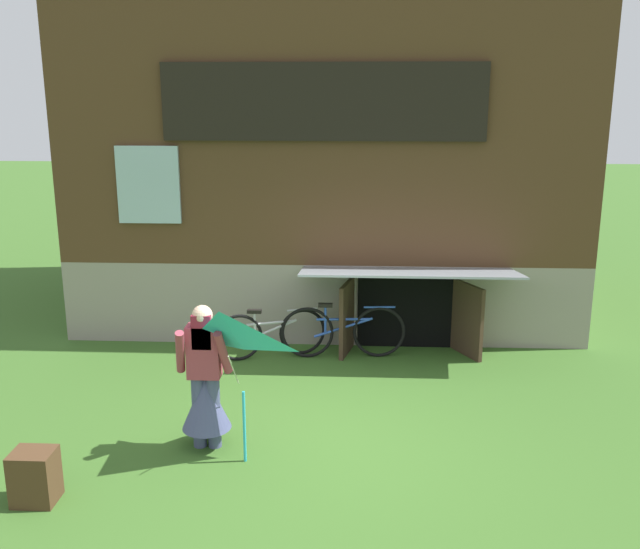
# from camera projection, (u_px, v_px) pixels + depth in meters

# --- Properties ---
(ground_plane) EXTENTS (60.00, 60.00, 0.00)m
(ground_plane) POSITION_uv_depth(u_px,v_px,m) (311.00, 440.00, 7.79)
(ground_plane) COLOR #386023
(log_house) EXTENTS (7.77, 5.86, 5.08)m
(log_house) POSITION_uv_depth(u_px,v_px,m) (330.00, 158.00, 12.34)
(log_house) COLOR gray
(log_house) RESTS_ON ground_plane
(person) EXTENTS (0.61, 0.52, 1.57)m
(person) POSITION_uv_depth(u_px,v_px,m) (205.00, 389.00, 7.49)
(person) COLOR #474C75
(person) RESTS_ON ground_plane
(kite) EXTENTS (0.99, 0.94, 1.58)m
(kite) POSITION_uv_depth(u_px,v_px,m) (221.00, 351.00, 6.83)
(kite) COLOR #2DB2CC
(kite) RESTS_ON ground_plane
(bicycle_blue) EXTENTS (1.75, 0.17, 0.80)m
(bicycle_blue) POSITION_uv_depth(u_px,v_px,m) (343.00, 331.00, 10.10)
(bicycle_blue) COLOR black
(bicycle_blue) RESTS_ON ground_plane
(bicycle_silver) EXTENTS (1.52, 0.56, 0.73)m
(bicycle_silver) POSITION_uv_depth(u_px,v_px,m) (271.00, 334.00, 10.10)
(bicycle_silver) COLOR black
(bicycle_silver) RESTS_ON ground_plane
(wooden_crate) EXTENTS (0.39, 0.33, 0.50)m
(wooden_crate) POSITION_uv_depth(u_px,v_px,m) (35.00, 477.00, 6.58)
(wooden_crate) COLOR #4C331E
(wooden_crate) RESTS_ON ground_plane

